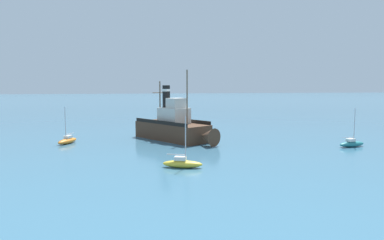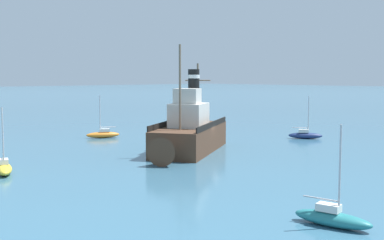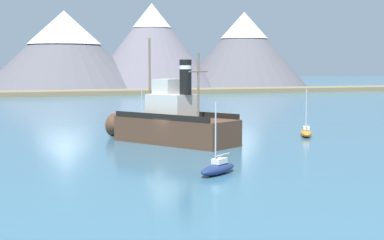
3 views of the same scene
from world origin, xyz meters
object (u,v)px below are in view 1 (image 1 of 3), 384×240
Objects in this scene: old_tugboat at (174,127)px; sailboat_teal at (352,143)px; sailboat_navy at (171,124)px; sailboat_yellow at (182,163)px; sailboat_orange at (67,140)px.

old_tugboat is 23.52m from sailboat_teal.
old_tugboat is 16.61m from sailboat_navy.
sailboat_teal is at bearing -164.38° from sailboat_yellow.
sailboat_navy is 1.00× the size of sailboat_teal.
sailboat_orange is at bearing -15.88° from sailboat_teal.
sailboat_navy is 1.00× the size of sailboat_orange.
sailboat_teal is (-19.25, 26.66, 0.00)m from sailboat_navy.
sailboat_teal is at bearing 154.21° from old_tugboat.
sailboat_orange and sailboat_teal have the same top height.
sailboat_navy is at bearing -96.58° from sailboat_yellow.
sailboat_teal is (-21.14, 10.22, -1.40)m from old_tugboat.
sailboat_orange and sailboat_yellow have the same top height.
old_tugboat is at bearing -25.79° from sailboat_teal.
sailboat_navy is 33.33m from sailboat_yellow.
sailboat_navy is (-1.89, -16.44, -1.40)m from old_tugboat.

